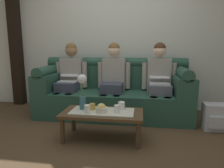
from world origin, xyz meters
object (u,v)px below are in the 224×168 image
Objects in this scene: flower_vase at (82,89)px; cup_far_center at (117,109)px; person_right at (159,77)px; couch at (113,93)px; person_middle at (113,76)px; cup_near_right at (87,109)px; cup_far_left at (92,107)px; backpack_right at (215,117)px; coffee_table at (102,115)px; cup_near_left at (121,106)px; person_left at (70,76)px; snack_bowl at (101,109)px.

flower_vase is 4.86× the size of cup_far_center.
couch is at bearing 179.64° from person_right.
person_middle reaches higher than cup_far_center.
cup_near_right reaches higher than cup_far_center.
person_middle is 15.99× the size of cup_far_left.
cup_far_center is (0.35, 0.07, -0.00)m from cup_near_right.
cup_far_left is 1.72m from backpack_right.
flower_vase is at bearing 179.95° from cup_far_left.
couch reaches higher than cup_far_left.
cup_far_left is 0.21× the size of backpack_right.
cup_near_left reaches higher than coffee_table.
backpack_right is at bearing 17.75° from cup_near_left.
coffee_table is 0.17m from cup_far_left.
person_right is 1.00m from backpack_right.
cup_far_center is at bearing -46.99° from person_left.
person_middle is 1.64m from backpack_right.
person_right is at bearing 60.55° from cup_far_center.
snack_bowl reaches higher than cup_far_center.
coffee_table is 0.11m from snack_bowl.
cup_near_left is (0.23, -0.87, -0.25)m from person_middle.
cup_far_left is at bearing 167.72° from cup_far_center.
cup_near_right is at bearing -146.30° from coffee_table.
snack_bowl is 1.53× the size of cup_far_center.
cup_far_center is at bearing -79.62° from couch.
cup_far_left is (-0.13, -0.94, 0.03)m from couch.
backpack_right reaches higher than coffee_table.
cup_far_center is (-0.04, -0.14, -0.00)m from cup_near_left.
cup_near_left is 1.04× the size of cup_far_center.
person_right reaches higher than cup_far_left.
cup_near_left reaches higher than cup_far_center.
cup_near_left is 0.37m from cup_far_left.
person_left is 15.99× the size of cup_far_left.
cup_far_center is 1.20× the size of cup_far_left.
coffee_table is at bearing -161.27° from backpack_right.
couch is 0.81m from person_left.
snack_bowl is (0.26, -0.09, -0.22)m from flower_vase.
person_right is at bearing 49.67° from cup_near_right.
person_right reaches higher than cup_far_center.
cup_far_center is at bearing 6.48° from snack_bowl.
flower_vase is 5.85× the size of cup_far_left.
flower_vase is (-1.01, -0.94, -0.03)m from person_right.
coffee_table is (0.75, -0.97, -0.35)m from person_left.
cup_near_right is 1.07× the size of cup_far_center.
cup_near_right is at bearing -130.33° from person_right.
coffee_table is at bearing -52.15° from person_left.
couch is 0.29m from person_middle.
flower_vase is (-0.26, -0.94, -0.03)m from person_middle.
cup_far_center is 0.25× the size of backpack_right.
person_right is at bearing 46.53° from cup_far_left.
person_middle reaches higher than cup_far_left.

